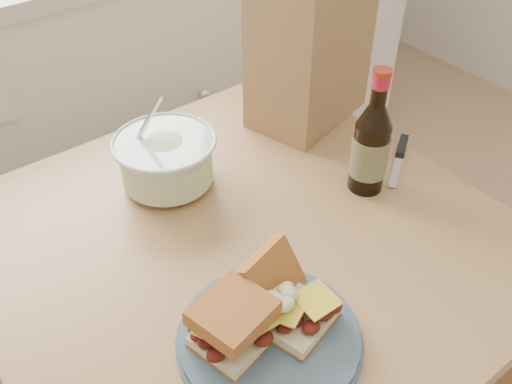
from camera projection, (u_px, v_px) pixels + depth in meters
cabinet_run at (71, 105)px, 1.80m from camera, size 2.50×0.64×0.94m
dining_table at (245, 276)px, 1.06m from camera, size 0.87×0.87×0.72m
plate at (269, 337)px, 0.82m from camera, size 0.26×0.26×0.02m
sandwich_left at (233, 323)px, 0.79m from camera, size 0.12×0.11×0.07m
sandwich_right at (288, 299)px, 0.83m from camera, size 0.12×0.16×0.09m
coleslaw_bowl at (166, 162)px, 1.08m from camera, size 0.20×0.20×0.19m
beer_bottle at (371, 146)px, 1.04m from camera, size 0.07×0.07×0.25m
knife at (401, 152)px, 1.18m from camera, size 0.16×0.11×0.01m
paper_bag at (310, 47)px, 1.19m from camera, size 0.29×0.22×0.33m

